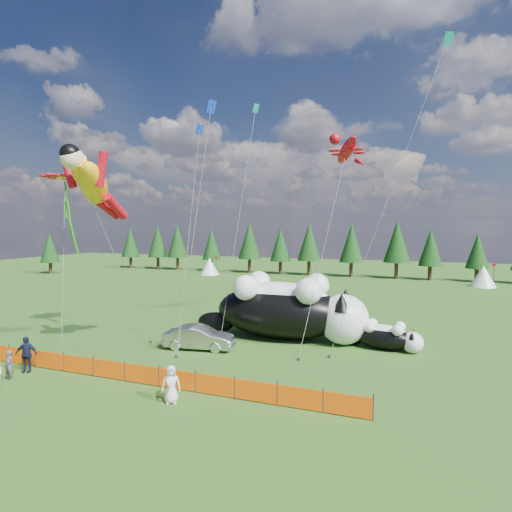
# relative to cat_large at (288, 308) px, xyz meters

# --- Properties ---
(ground) EXTENTS (160.00, 160.00, 0.00)m
(ground) POSITION_rel_cat_large_xyz_m (-4.55, -7.39, -2.14)
(ground) COLOR #10380A
(ground) RESTS_ON ground
(safety_fence) EXTENTS (22.06, 0.06, 1.10)m
(safety_fence) POSITION_rel_cat_large_xyz_m (-4.55, -10.39, -1.64)
(safety_fence) COLOR #262626
(safety_fence) RESTS_ON ground
(tree_line) EXTENTS (90.00, 4.00, 8.00)m
(tree_line) POSITION_rel_cat_large_xyz_m (-4.55, 37.61, 1.86)
(tree_line) COLOR black
(tree_line) RESTS_ON ground
(festival_tents) EXTENTS (50.00, 3.20, 2.80)m
(festival_tents) POSITION_rel_cat_large_xyz_m (6.45, 32.61, -0.74)
(festival_tents) COLOR white
(festival_tents) RESTS_ON ground
(cat_large) EXTENTS (12.46, 4.46, 4.51)m
(cat_large) POSITION_rel_cat_large_xyz_m (0.00, 0.00, 0.00)
(cat_large) COLOR black
(cat_large) RESTS_ON ground
(cat_small) EXTENTS (4.94, 2.22, 1.79)m
(cat_small) POSITION_rel_cat_large_xyz_m (6.61, -0.28, -1.29)
(cat_small) COLOR black
(cat_small) RESTS_ON ground
(car) EXTENTS (4.67, 2.29, 1.47)m
(car) POSITION_rel_cat_large_xyz_m (-4.66, -4.27, -1.40)
(car) COLOR #B3B3B8
(car) RESTS_ON ground
(spectator_a) EXTENTS (0.62, 0.46, 1.55)m
(spectator_a) POSITION_rel_cat_large_xyz_m (-11.11, -12.34, -1.36)
(spectator_a) COLOR #555559
(spectator_a) RESTS_ON ground
(spectator_c) EXTENTS (1.27, 0.96, 1.93)m
(spectator_c) POSITION_rel_cat_large_xyz_m (-11.39, -11.12, -1.18)
(spectator_c) COLOR #121732
(spectator_c) RESTS_ON ground
(spectator_e) EXTENTS (0.98, 0.88, 1.68)m
(spectator_e) POSITION_rel_cat_large_xyz_m (-2.04, -11.73, -1.30)
(spectator_e) COLOR silver
(spectator_e) RESTS_ON ground
(superhero_kite) EXTENTS (6.24, 7.47, 12.69)m
(superhero_kite) POSITION_rel_cat_large_xyz_m (-9.00, -8.42, 7.98)
(superhero_kite) COLOR #FFA70D
(superhero_kite) RESTS_ON ground
(gecko_kite) EXTENTS (4.68, 12.14, 16.26)m
(gecko_kite) POSITION_rel_cat_large_xyz_m (3.25, 4.75, 11.45)
(gecko_kite) COLOR #B90917
(gecko_kite) RESTS_ON ground
(flower_kite) EXTENTS (5.13, 5.75, 12.16)m
(flower_kite) POSITION_rel_cat_large_xyz_m (-13.61, -5.92, 8.77)
(flower_kite) COLOR #B90917
(flower_kite) RESTS_ON ground
(diamond_kite_a) EXTENTS (1.74, 6.31, 15.88)m
(diamond_kite_a) POSITION_rel_cat_large_xyz_m (-6.38, -0.87, 11.82)
(diamond_kite_a) COLOR #0D34CB
(diamond_kite_a) RESTS_ON ground
(diamond_kite_b) EXTENTS (6.93, 5.41, 20.97)m
(diamond_kite_b) POSITION_rel_cat_large_xyz_m (9.43, 1.56, 16.35)
(diamond_kite_b) COLOR #0C967F
(diamond_kite_b) RESTS_ON ground
(diamond_kite_c) EXTENTS (1.85, 1.89, 14.34)m
(diamond_kite_c) POSITION_rel_cat_large_xyz_m (-1.75, -8.44, 10.64)
(diamond_kite_c) COLOR #0D34CB
(diamond_kite_c) RESTS_ON ground
(diamond_kite_d) EXTENTS (1.08, 9.34, 19.88)m
(diamond_kite_d) POSITION_rel_cat_large_xyz_m (-4.69, 5.85, 14.76)
(diamond_kite_d) COLOR #0C967F
(diamond_kite_d) RESTS_ON ground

